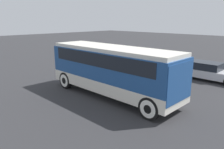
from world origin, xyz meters
TOP-DOWN VIEW (x-y plane):
  - ground_plane at (0.00, 0.00)m, footprint 120.00×120.00m
  - tour_bus at (0.10, 0.00)m, footprint 9.21×2.61m
  - parked_car_near at (-3.13, 7.61)m, footprint 4.61×1.95m
  - parked_car_mid at (2.64, 8.24)m, footprint 4.75×1.92m

SIDE VIEW (x-z plane):
  - ground_plane at x=0.00m, z-range 0.00..0.00m
  - parked_car_mid at x=2.64m, z-range -0.01..1.42m
  - parked_car_near at x=-3.13m, z-range 0.00..1.42m
  - tour_bus at x=0.10m, z-range 0.33..3.48m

